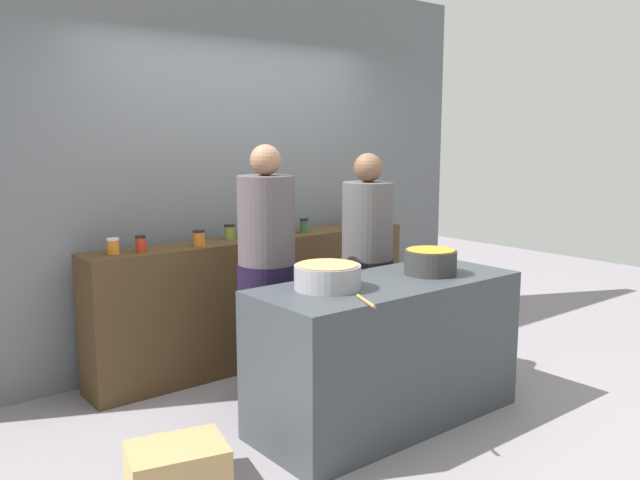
{
  "coord_description": "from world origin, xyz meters",
  "views": [
    {
      "loc": [
        -2.71,
        -3.02,
        1.75
      ],
      "look_at": [
        0.0,
        0.35,
        1.05
      ],
      "focal_mm": 36.6,
      "sensor_mm": 36.0,
      "label": 1
    }
  ],
  "objects_px": {
    "preserve_jar_4": "(250,233)",
    "cook_with_tongs": "(267,288)",
    "preserve_jar_1": "(141,244)",
    "preserve_jar_9": "(383,216)",
    "preserve_jar_7": "(304,225)",
    "preserve_jar_8": "(354,219)",
    "preserve_jar_6": "(290,225)",
    "cook_in_cap": "(367,279)",
    "preserve_jar_0": "(113,246)",
    "wooden_spoon": "(366,301)",
    "cooking_pot_center": "(430,262)",
    "bread_crate": "(177,466)",
    "cooking_pot_left": "(327,277)",
    "preserve_jar_3": "(230,232)",
    "preserve_jar_5": "(265,230)",
    "preserve_jar_2": "(199,238)"
  },
  "relations": [
    {
      "from": "preserve_jar_1",
      "to": "preserve_jar_5",
      "type": "bearing_deg",
      "value": -0.64
    },
    {
      "from": "preserve_jar_5",
      "to": "cooking_pot_left",
      "type": "distance_m",
      "value": 1.35
    },
    {
      "from": "preserve_jar_1",
      "to": "cooking_pot_center",
      "type": "distance_m",
      "value": 1.91
    },
    {
      "from": "preserve_jar_1",
      "to": "preserve_jar_8",
      "type": "relative_size",
      "value": 0.94
    },
    {
      "from": "cooking_pot_left",
      "to": "cook_with_tongs",
      "type": "xyz_separation_m",
      "value": [
        0.02,
        0.65,
        -0.19
      ]
    },
    {
      "from": "preserve_jar_1",
      "to": "preserve_jar_5",
      "type": "height_order",
      "value": "preserve_jar_5"
    },
    {
      "from": "preserve_jar_5",
      "to": "preserve_jar_9",
      "type": "relative_size",
      "value": 0.83
    },
    {
      "from": "cook_with_tongs",
      "to": "cook_in_cap",
      "type": "xyz_separation_m",
      "value": [
        0.78,
        -0.12,
        -0.03
      ]
    },
    {
      "from": "wooden_spoon",
      "to": "cook_in_cap",
      "type": "distance_m",
      "value": 1.25
    },
    {
      "from": "cooking_pot_left",
      "to": "wooden_spoon",
      "type": "distance_m",
      "value": 0.38
    },
    {
      "from": "preserve_jar_5",
      "to": "preserve_jar_9",
      "type": "distance_m",
      "value": 1.24
    },
    {
      "from": "preserve_jar_7",
      "to": "cooking_pot_left",
      "type": "relative_size",
      "value": 0.3
    },
    {
      "from": "preserve_jar_6",
      "to": "wooden_spoon",
      "type": "bearing_deg",
      "value": -114.07
    },
    {
      "from": "preserve_jar_1",
      "to": "preserve_jar_9",
      "type": "height_order",
      "value": "preserve_jar_9"
    },
    {
      "from": "preserve_jar_3",
      "to": "bread_crate",
      "type": "xyz_separation_m",
      "value": [
        -1.15,
        -1.38,
        -0.92
      ]
    },
    {
      "from": "preserve_jar_6",
      "to": "cook_in_cap",
      "type": "bearing_deg",
      "value": -84.17
    },
    {
      "from": "preserve_jar_4",
      "to": "preserve_jar_3",
      "type": "bearing_deg",
      "value": 129.58
    },
    {
      "from": "cooking_pot_center",
      "to": "cook_in_cap",
      "type": "xyz_separation_m",
      "value": [
        0.04,
        0.63,
        -0.23
      ]
    },
    {
      "from": "preserve_jar_3",
      "to": "cook_in_cap",
      "type": "relative_size",
      "value": 0.07
    },
    {
      "from": "preserve_jar_3",
      "to": "bread_crate",
      "type": "relative_size",
      "value": 0.23
    },
    {
      "from": "preserve_jar_6",
      "to": "wooden_spoon",
      "type": "relative_size",
      "value": 0.54
    },
    {
      "from": "preserve_jar_5",
      "to": "bread_crate",
      "type": "xyz_separation_m",
      "value": [
        -1.39,
        -1.25,
        -0.93
      ]
    },
    {
      "from": "preserve_jar_3",
      "to": "cook_with_tongs",
      "type": "relative_size",
      "value": 0.06
    },
    {
      "from": "cooking_pot_left",
      "to": "wooden_spoon",
      "type": "height_order",
      "value": "cooking_pot_left"
    },
    {
      "from": "preserve_jar_8",
      "to": "cook_with_tongs",
      "type": "bearing_deg",
      "value": -152.98
    },
    {
      "from": "preserve_jar_6",
      "to": "wooden_spoon",
      "type": "xyz_separation_m",
      "value": [
        -0.76,
        -1.71,
        -0.15
      ]
    },
    {
      "from": "preserve_jar_1",
      "to": "preserve_jar_9",
      "type": "xyz_separation_m",
      "value": [
        2.22,
        -0.02,
        0.02
      ]
    },
    {
      "from": "cook_with_tongs",
      "to": "preserve_jar_5",
      "type": "bearing_deg",
      "value": 56.8
    },
    {
      "from": "preserve_jar_5",
      "to": "cooking_pot_left",
      "type": "height_order",
      "value": "preserve_jar_5"
    },
    {
      "from": "preserve_jar_9",
      "to": "cook_with_tongs",
      "type": "relative_size",
      "value": 0.08
    },
    {
      "from": "preserve_jar_6",
      "to": "preserve_jar_8",
      "type": "height_order",
      "value": "preserve_jar_6"
    },
    {
      "from": "preserve_jar_1",
      "to": "preserve_jar_2",
      "type": "distance_m",
      "value": 0.43
    },
    {
      "from": "preserve_jar_0",
      "to": "preserve_jar_6",
      "type": "height_order",
      "value": "preserve_jar_6"
    },
    {
      "from": "preserve_jar_7",
      "to": "preserve_jar_8",
      "type": "bearing_deg",
      "value": 5.4
    },
    {
      "from": "cook_in_cap",
      "to": "preserve_jar_8",
      "type": "bearing_deg",
      "value": 53.52
    },
    {
      "from": "preserve_jar_6",
      "to": "cook_in_cap",
      "type": "xyz_separation_m",
      "value": [
        0.08,
        -0.8,
        -0.31
      ]
    },
    {
      "from": "preserve_jar_0",
      "to": "cooking_pot_center",
      "type": "height_order",
      "value": "preserve_jar_0"
    },
    {
      "from": "preserve_jar_2",
      "to": "preserve_jar_5",
      "type": "height_order",
      "value": "preserve_jar_5"
    },
    {
      "from": "cooking_pot_center",
      "to": "cook_in_cap",
      "type": "height_order",
      "value": "cook_in_cap"
    },
    {
      "from": "preserve_jar_2",
      "to": "cooking_pot_left",
      "type": "height_order",
      "value": "preserve_jar_2"
    },
    {
      "from": "preserve_jar_2",
      "to": "cooking_pot_center",
      "type": "bearing_deg",
      "value": -57.1
    },
    {
      "from": "cooking_pot_center",
      "to": "preserve_jar_6",
      "type": "bearing_deg",
      "value": 91.66
    },
    {
      "from": "cooking_pot_center",
      "to": "preserve_jar_8",
      "type": "bearing_deg",
      "value": 65.88
    },
    {
      "from": "preserve_jar_4",
      "to": "cook_with_tongs",
      "type": "relative_size",
      "value": 0.06
    },
    {
      "from": "cooking_pot_left",
      "to": "cook_with_tongs",
      "type": "relative_size",
      "value": 0.23
    },
    {
      "from": "preserve_jar_6",
      "to": "preserve_jar_5",
      "type": "bearing_deg",
      "value": -167.97
    },
    {
      "from": "preserve_jar_9",
      "to": "preserve_jar_5",
      "type": "bearing_deg",
      "value": 179.69
    },
    {
      "from": "preserve_jar_4",
      "to": "cooking_pot_center",
      "type": "relative_size",
      "value": 0.31
    },
    {
      "from": "cooking_pot_center",
      "to": "bread_crate",
      "type": "xyz_separation_m",
      "value": [
        -1.71,
        0.12,
        -0.85
      ]
    },
    {
      "from": "preserve_jar_9",
      "to": "wooden_spoon",
      "type": "height_order",
      "value": "preserve_jar_9"
    }
  ]
}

